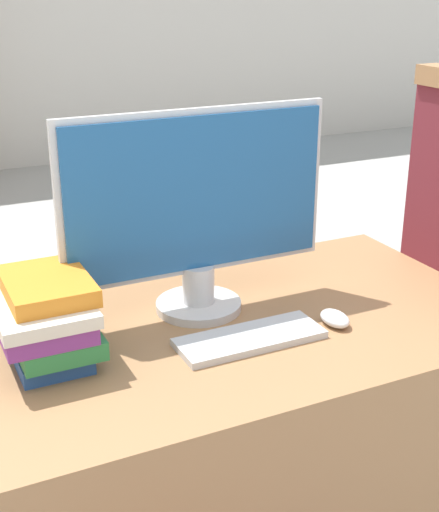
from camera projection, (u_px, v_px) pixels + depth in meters
desk at (210, 467)px, 1.73m from camera, size 1.38×0.72×0.76m
monitor at (197, 208)px, 1.59m from camera, size 0.63×0.20×0.47m
keyboard at (250, 338)px, 1.52m from camera, size 0.32×0.12×0.02m
mouse at (335, 318)px, 1.60m from camera, size 0.05×0.08×0.03m
book_stack at (45, 318)px, 1.43m from camera, size 0.20×0.28×0.17m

